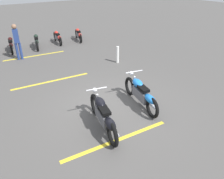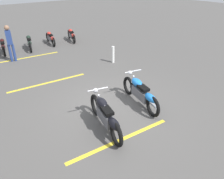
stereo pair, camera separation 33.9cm
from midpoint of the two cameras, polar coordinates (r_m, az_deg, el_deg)
The scene contains 12 objects.
ground_plane at distance 7.42m, azimuth 1.30°, elevation -4.44°, with size 60.00×60.00×0.00m, color #514F4C.
motorcycle_bright_foreground at distance 7.33m, azimuth 8.90°, elevation -1.04°, with size 2.20×0.72×1.04m.
motorcycle_dark_foreground at distance 6.18m, azimuth -0.68°, elevation -6.70°, with size 2.20×0.74×1.04m.
motorcycle_row_far_left at distance 14.96m, azimuth -8.01°, elevation 13.95°, with size 1.87×0.58×0.72m.
motorcycle_row_left at distance 14.55m, azimuth -13.25°, elevation 13.08°, with size 1.89×0.38×0.72m.
motorcycle_row_center at distance 13.90m, azimuth -18.28°, elevation 11.81°, with size 1.94×0.61×0.75m.
motorcycle_row_right at distance 13.79m, azimuth -24.06°, elevation 10.65°, with size 1.95×0.49×0.74m.
bystander_near_row at distance 12.11m, azimuth -22.74°, elevation 11.70°, with size 0.25×0.30×1.79m.
bollard_post at distance 10.95m, azimuth 2.34°, elevation 9.03°, with size 0.14×0.14×0.82m, color white.
parking_stripe_near at distance 6.07m, azimuth 3.09°, elevation -12.98°, with size 3.20×0.12×0.01m, color yellow.
parking_stripe_mid at distance 9.40m, azimuth -14.40°, elevation 2.09°, with size 3.20×0.12×0.01m, color yellow.
parking_stripe_far at distance 12.65m, azimuth -18.64°, elevation 8.27°, with size 3.20×0.12×0.01m, color yellow.
Camera 1 is at (-5.18, 3.50, 3.99)m, focal length 35.26 mm.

